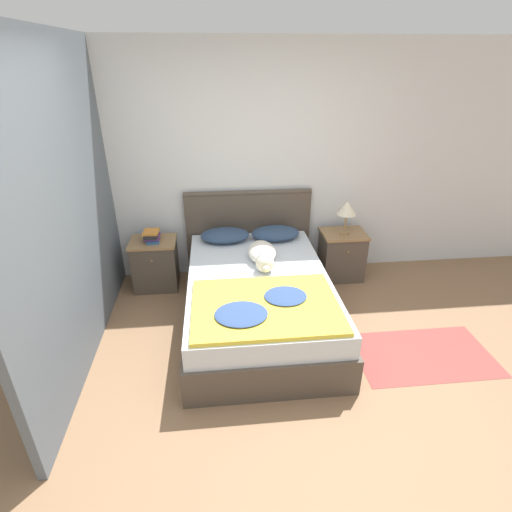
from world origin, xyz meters
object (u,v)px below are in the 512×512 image
object	(u,v)px
nightstand_right	(342,255)
pillow_right	(275,233)
dog	(263,254)
book_stack	(152,236)
table_lamp	(347,209)
nightstand_left	(155,264)
pillow_left	(225,235)
bed	(258,300)

from	to	relation	value
nightstand_right	pillow_right	world-z (taller)	pillow_right
dog	book_stack	xyz separation A→B (m)	(-1.14, 0.53, 0.02)
table_lamp	pillow_right	bearing A→B (deg)	178.78
nightstand_left	pillow_right	world-z (taller)	pillow_right
pillow_left	nightstand_right	bearing A→B (deg)	-0.16
nightstand_left	book_stack	size ratio (longest dim) A/B	2.48
nightstand_left	table_lamp	xyz separation A→B (m)	(2.13, -0.01, 0.57)
bed	pillow_right	size ratio (longest dim) A/B	3.87
bed	nightstand_right	world-z (taller)	nightstand_right
bed	pillow_left	xyz separation A→B (m)	(-0.28, 0.81, 0.34)
pillow_left	table_lamp	xyz separation A→B (m)	(1.35, -0.02, 0.26)
bed	nightstand_left	distance (m)	1.33
pillow_left	table_lamp	bearing A→B (deg)	-0.71
dog	book_stack	size ratio (longest dim) A/B	2.93
pillow_right	book_stack	world-z (taller)	book_stack
nightstand_right	table_lamp	bearing A→B (deg)	-90.00
pillow_right	table_lamp	size ratio (longest dim) A/B	1.43
bed	table_lamp	xyz separation A→B (m)	(1.06, 0.79, 0.60)
pillow_left	book_stack	xyz separation A→B (m)	(-0.78, -0.00, 0.03)
bed	nightstand_left	size ratio (longest dim) A/B	3.64
bed	dog	bearing A→B (deg)	75.25
pillow_left	table_lamp	size ratio (longest dim) A/B	1.43
dog	nightstand_right	bearing A→B (deg)	28.11
bed	dog	xyz separation A→B (m)	(0.07, 0.27, 0.35)
dog	table_lamp	bearing A→B (deg)	27.52
pillow_left	bed	bearing A→B (deg)	-70.88
bed	book_stack	world-z (taller)	book_stack
pillow_left	dog	size ratio (longest dim) A/B	0.80
pillow_left	pillow_right	distance (m)	0.56
pillow_left	table_lamp	world-z (taller)	table_lamp
nightstand_left	book_stack	distance (m)	0.34
table_lamp	book_stack	bearing A→B (deg)	179.60
nightstand_left	pillow_right	size ratio (longest dim) A/B	1.06
pillow_left	book_stack	bearing A→B (deg)	-179.87
nightstand_left	dog	world-z (taller)	dog
table_lamp	nightstand_left	bearing A→B (deg)	179.65
table_lamp	pillow_left	bearing A→B (deg)	179.29
dog	table_lamp	size ratio (longest dim) A/B	1.79
nightstand_right	nightstand_left	bearing A→B (deg)	180.00
nightstand_left	table_lamp	bearing A→B (deg)	-0.35
bed	pillow_right	world-z (taller)	pillow_right
dog	pillow_right	bearing A→B (deg)	68.72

